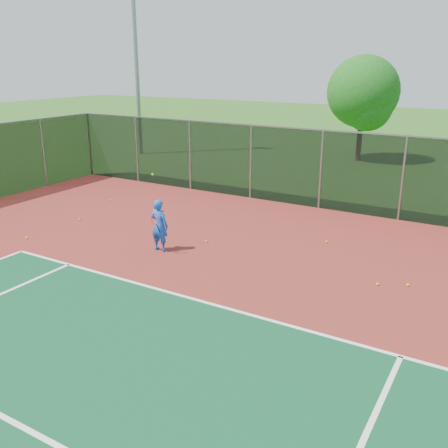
{
  "coord_description": "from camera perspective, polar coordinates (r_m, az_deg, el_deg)",
  "views": [
    {
      "loc": [
        3.3,
        -5.9,
        5.43
      ],
      "look_at": [
        -3.14,
        5.0,
        1.3
      ],
      "focal_mm": 40.0,
      "sensor_mm": 36.0,
      "label": 1
    }
  ],
  "objects": [
    {
      "name": "practice_ball_5",
      "position": [
        18.56,
        -16.17,
        0.51
      ],
      "size": [
        0.07,
        0.07,
        0.07
      ],
      "primitive_type": "sphere",
      "color": "#CEDE19",
      "rests_on": "court_apron"
    },
    {
      "name": "ground",
      "position": [
        8.67,
        1.12,
        -20.72
      ],
      "size": [
        120.0,
        120.0,
        0.0
      ],
      "primitive_type": "plane",
      "color": "#275919",
      "rests_on": "ground"
    },
    {
      "name": "court_apron",
      "position": [
        10.13,
        6.88,
        -14.42
      ],
      "size": [
        30.0,
        20.0,
        0.02
      ],
      "primitive_type": "cube",
      "color": "maroon",
      "rests_on": "ground"
    },
    {
      "name": "floodlight_nw",
      "position": [
        31.22,
        -10.17,
        20.98
      ],
      "size": [
        0.9,
        0.4,
        12.75
      ],
      "color": "gray",
      "rests_on": "ground"
    },
    {
      "name": "practice_ball_0",
      "position": [
        13.32,
        17.14,
        -6.59
      ],
      "size": [
        0.07,
        0.07,
        0.07
      ],
      "primitive_type": "sphere",
      "color": "#CEDE19",
      "rests_on": "court_apron"
    },
    {
      "name": "fence_back",
      "position": [
        18.6,
        19.74,
        5.01
      ],
      "size": [
        30.0,
        0.06,
        3.03
      ],
      "color": "black",
      "rests_on": "court_apron"
    },
    {
      "name": "tree_back_left",
      "position": [
        29.47,
        15.75,
        13.97
      ],
      "size": [
        3.97,
        3.97,
        5.83
      ],
      "color": "#3D2616",
      "rests_on": "ground"
    },
    {
      "name": "practice_ball_1",
      "position": [
        20.85,
        -12.88,
        2.68
      ],
      "size": [
        0.07,
        0.07,
        0.07
      ],
      "primitive_type": "sphere",
      "color": "#CEDE19",
      "rests_on": "court_apron"
    },
    {
      "name": "practice_ball_4",
      "position": [
        15.7,
        -2.03,
        -1.96
      ],
      "size": [
        0.07,
        0.07,
        0.07
      ],
      "primitive_type": "sphere",
      "color": "#CEDE19",
      "rests_on": "court_apron"
    },
    {
      "name": "tennis_player",
      "position": [
        14.89,
        -7.4,
        -0.14
      ],
      "size": [
        0.6,
        0.61,
        2.32
      ],
      "color": "blue",
      "rests_on": "court_apron"
    },
    {
      "name": "practice_ball_7",
      "position": [
        13.52,
        20.28,
        -6.54
      ],
      "size": [
        0.07,
        0.07,
        0.07
      ],
      "primitive_type": "sphere",
      "color": "#CEDE19",
      "rests_on": "court_apron"
    },
    {
      "name": "practice_ball_2",
      "position": [
        15.96,
        11.66,
        -2.0
      ],
      "size": [
        0.07,
        0.07,
        0.07
      ],
      "primitive_type": "sphere",
      "color": "#CEDE19",
      "rests_on": "court_apron"
    },
    {
      "name": "practice_ball_3",
      "position": [
        17.17,
        -21.62,
        -1.49
      ],
      "size": [
        0.07,
        0.07,
        0.07
      ],
      "primitive_type": "sphere",
      "color": "#CEDE19",
      "rests_on": "court_apron"
    }
  ]
}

